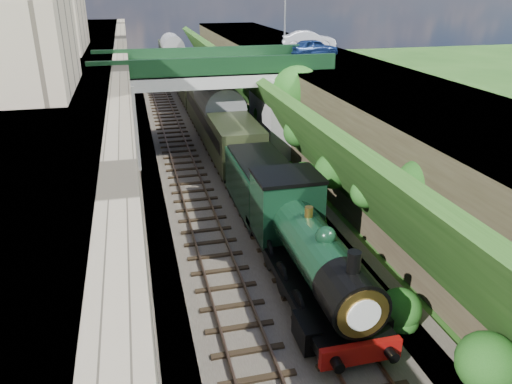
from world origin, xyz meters
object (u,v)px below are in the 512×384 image
at_px(tree, 297,94).
at_px(locomotive, 309,251).
at_px(road_bridge, 218,97).
at_px(car_silver, 309,40).
at_px(tender, 261,188).
at_px(lamppost, 286,9).
at_px(car_blue, 314,48).

bearing_deg(tree, locomotive, -106.54).
relative_size(road_bridge, car_silver, 3.47).
relative_size(locomotive, tender, 1.70).
height_order(car_silver, tender, car_silver).
bearing_deg(locomotive, car_silver, 70.79).
relative_size(lamppost, car_silver, 1.30).
height_order(road_bridge, tender, road_bridge).
distance_m(tree, car_blue, 7.24).
height_order(car_silver, locomotive, car_silver).
bearing_deg(car_blue, locomotive, 147.89).
bearing_deg(car_silver, car_blue, 176.66).
xyz_separation_m(tree, tender, (-4.71, -8.51, -3.03)).
relative_size(tree, tender, 1.10).
distance_m(lamppost, locomotive, 28.89).
distance_m(road_bridge, lamppost, 12.29).
bearing_deg(car_silver, tree, 169.27).
relative_size(car_blue, locomotive, 0.39).
height_order(road_bridge, car_silver, car_silver).
relative_size(lamppost, car_blue, 1.51).
bearing_deg(car_blue, road_bridge, 98.57).
height_order(tree, car_blue, car_blue).
relative_size(road_bridge, tender, 2.67).
height_order(tree, locomotive, tree).
bearing_deg(car_blue, tree, 139.48).
bearing_deg(lamppost, car_blue, -80.79).
distance_m(tree, tender, 10.19).
relative_size(tree, locomotive, 0.65).
xyz_separation_m(car_silver, locomotive, (-9.37, -26.88, -5.12)).
bearing_deg(tender, car_blue, 61.24).
relative_size(road_bridge, locomotive, 1.56).
distance_m(car_blue, locomotive, 23.86).
height_order(tree, tender, tree).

